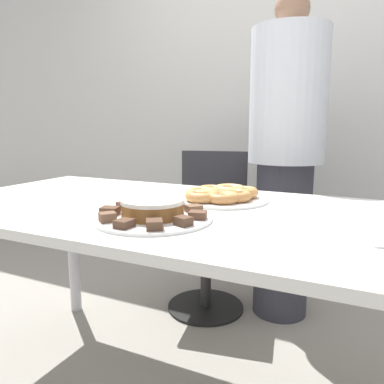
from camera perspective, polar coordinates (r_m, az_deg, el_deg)
name	(u,v)px	position (r m, az deg, el deg)	size (l,w,h in m)	color
wall_back	(290,89)	(2.75, 14.74, 14.99)	(8.00, 0.05, 2.60)	silver
table	(194,231)	(1.31, 0.33, -5.95)	(2.00, 0.91, 0.77)	silver
person_standing	(286,154)	(2.06, 14.11, 5.56)	(0.40, 0.40, 1.71)	#383842
office_chair_left	(208,234)	(2.19, 2.51, -6.42)	(0.51, 0.51, 0.90)	black
plate_cake	(153,218)	(1.15, -5.97, -4.00)	(0.36, 0.36, 0.01)	white
plate_donuts	(223,199)	(1.43, 4.78, -1.13)	(0.34, 0.34, 0.01)	white
frosted_cake	(153,208)	(1.14, -6.00, -2.40)	(0.19, 0.19, 0.06)	brown
lamington_0	(127,206)	(1.25, -9.85, -2.07)	(0.07, 0.07, 0.02)	brown
lamington_1	(110,211)	(1.19, -12.39, -2.82)	(0.06, 0.06, 0.02)	#513828
lamington_2	(108,217)	(1.11, -12.74, -3.76)	(0.06, 0.06, 0.03)	brown
lamington_3	(124,224)	(1.04, -10.30, -4.76)	(0.04, 0.05, 0.02)	#513828
lamington_4	(154,224)	(1.01, -5.75, -4.94)	(0.06, 0.07, 0.03)	#513828
lamington_5	(183,221)	(1.04, -1.32, -4.44)	(0.05, 0.05, 0.03)	#513828
lamington_6	(198,215)	(1.11, 0.85, -3.52)	(0.06, 0.05, 0.02)	brown
lamington_7	(194,209)	(1.20, 0.25, -2.55)	(0.06, 0.06, 0.02)	brown
lamington_8	(176,204)	(1.26, -2.44, -1.82)	(0.04, 0.05, 0.03)	brown
lamington_9	(152,203)	(1.28, -6.17, -1.66)	(0.06, 0.06, 0.03)	brown
donut_0	(223,194)	(1.43, 4.79, -0.34)	(0.12, 0.12, 0.03)	tan
donut_1	(235,196)	(1.39, 6.54, -0.58)	(0.12, 0.12, 0.04)	#C68447
donut_2	(243,192)	(1.45, 7.84, -0.05)	(0.11, 0.11, 0.04)	#D18E4C
donut_3	(229,190)	(1.50, 5.71, 0.30)	(0.13, 0.13, 0.04)	#E5AD66
donut_4	(211,190)	(1.52, 2.89, 0.35)	(0.10, 0.10, 0.03)	tan
donut_5	(201,193)	(1.44, 1.37, -0.11)	(0.12, 0.12, 0.04)	#E5AD66
donut_6	(202,196)	(1.37, 1.54, -0.62)	(0.13, 0.13, 0.04)	#D18E4C
donut_7	(223,197)	(1.35, 4.69, -0.81)	(0.12, 0.12, 0.04)	#C68447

